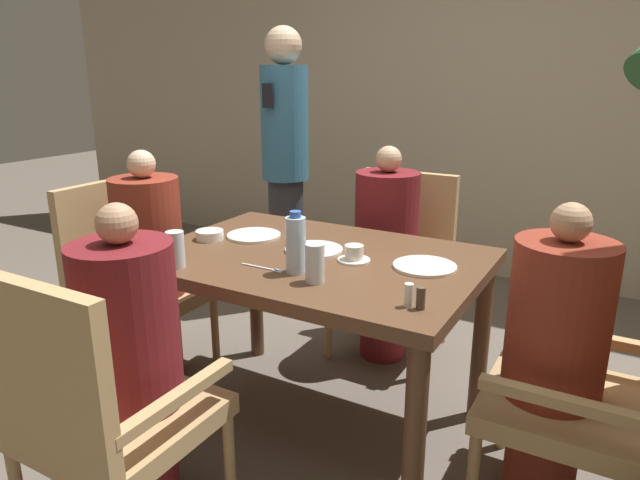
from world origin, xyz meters
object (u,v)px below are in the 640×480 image
Objects in this scene: chair_left_side at (130,274)px; plate_dessert_center at (314,250)px; bowl_small at (210,235)px; diner_in_right_chair at (553,359)px; chair_right_side at (601,387)px; chair_near_corner at (96,406)px; diner_in_far_chair at (385,253)px; plate_main_left at (425,266)px; diner_in_left_chair at (150,264)px; standing_host at (285,160)px; glass_tall_mid at (176,250)px; water_bottle at (296,244)px; teacup_with_saucer at (354,255)px; plate_main_right at (254,235)px; glass_tall_near at (315,263)px; diner_in_near_chair at (132,365)px; chair_far_side at (396,259)px.

plate_dessert_center is at bearing 2.39° from chair_left_side.
diner_in_right_chair is at bearing 1.44° from bowl_small.
chair_near_corner is at bearing -146.50° from chair_right_side.
plate_main_left is at bearing -56.60° from diner_in_far_chair.
plate_main_left is (0.69, 0.95, 0.28)m from chair_near_corner.
standing_host reaches higher than diner_in_left_chair.
plate_dessert_center is 0.55m from glass_tall_mid.
diner_in_left_chair reaches higher than water_bottle.
diner_in_right_chair is 8.61× the size of teacup_with_saucer.
teacup_with_saucer is at bearing -8.69° from plate_main_right.
plate_dessert_center is (-0.94, 0.04, 0.22)m from diner_in_right_chair.
chair_left_side is 0.64m from bowl_small.
diner_in_far_chair is 8.11× the size of glass_tall_mid.
plate_dessert_center is 0.48m from bowl_small.
plate_main_left is at bearing 3.40° from plate_dessert_center.
diner_in_right_chair is 7.86× the size of glass_tall_mid.
diner_in_right_chair is at bearing -2.64° from plate_dessert_center.
diner_in_right_chair reaches higher than glass_tall_near.
plate_main_left is 1.71× the size of glass_tall_mid.
diner_in_right_chair is at bearing 180.00° from chair_right_side.
chair_right_side is 0.86× the size of diner_in_near_chair.
diner_in_left_chair is 0.71m from glass_tall_mid.
diner_in_right_chair reaches higher than bowl_small.
water_bottle is at bearing -87.64° from chair_far_side.
glass_tall_near is (0.18, -0.30, 0.06)m from plate_dessert_center.
teacup_with_saucer is 0.91× the size of glass_tall_mid.
teacup_with_saucer is 1.05× the size of bowl_small.
chair_far_side is 0.93m from teacup_with_saucer.
bowl_small is at bearing 161.16° from glass_tall_near.
glass_tall_mid is at bearing -163.58° from diner_in_right_chair.
chair_left_side reaches higher than plate_main_right.
diner_in_far_chair reaches higher than diner_in_near_chair.
glass_tall_near is at bearing -81.18° from diner_in_far_chair.
diner_in_far_chair is 4.75× the size of plate_dessert_center.
diner_in_left_chair is (0.15, 0.00, 0.08)m from chair_left_side.
water_bottle is at bearing -168.48° from chair_right_side.
diner_in_far_chair is 4.90× the size of water_bottle.
diner_in_near_chair is 4.66× the size of plate_main_right.
water_bottle is (0.04, -1.08, 0.38)m from chair_far_side.
plate_main_right is 1.71× the size of glass_tall_mid.
diner_in_left_chair reaches higher than plate_dessert_center.
chair_near_corner is at bearing -126.13° from plate_main_left.
diner_in_right_chair is at bearing 0.00° from chair_left_side.
diner_in_right_chair is at bearing -38.44° from diner_in_far_chair.
chair_near_corner is 7.51× the size of teacup_with_saucer.
chair_near_corner reaches higher than plate_main_left.
plate_main_right is at bearing 143.45° from water_bottle.
bowl_small is (-1.41, -0.04, 0.23)m from diner_in_right_chair.
glass_tall_mid is at bearing -157.66° from water_bottle.
plate_dessert_center is 1.71× the size of glass_tall_mid.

